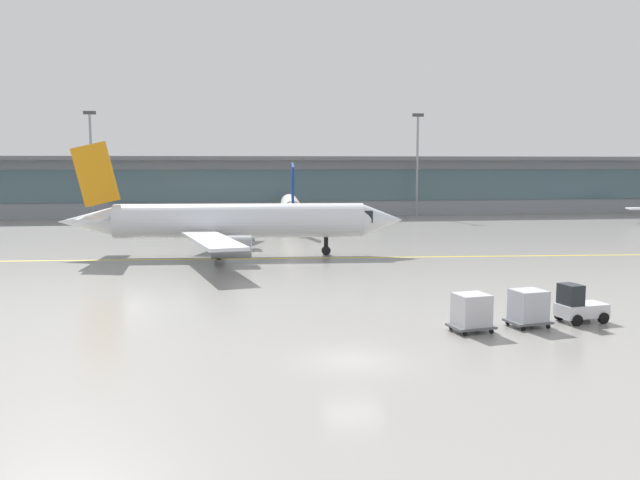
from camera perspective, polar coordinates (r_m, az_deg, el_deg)
The scene contains 10 objects.
ground_plane at distance 29.79m, azimuth 2.78°, elevation -10.12°, with size 400.00×400.00×0.00m, color gray.
taxiway_centreline_stripe at distance 60.97m, azimuth -6.68°, elevation -1.58°, with size 110.00×0.36×0.01m, color yellow.
terminal_concourse at distance 112.53m, azimuth -5.24°, elevation 4.63°, with size 225.36×11.00×9.60m.
gate_airplane_1 at distance 92.05m, azimuth -2.48°, elevation 2.79°, with size 24.10×25.98×8.60m.
taxiing_regional_jet at distance 62.63m, azimuth -7.13°, elevation 1.52°, with size 31.67×29.38×10.49m.
baggage_tug at distance 39.04m, azimuth 20.93°, elevation -5.20°, with size 2.81×2.01×2.10m.
cargo_dolly_lead at distance 37.12m, azimuth 17.15°, elevation -5.40°, with size 2.35×1.95×1.94m.
cargo_dolly_trailing at distance 35.30m, azimuth 12.64°, elevation -5.87°, with size 2.35×1.95×1.94m.
apron_light_mast_1 at distance 106.14m, azimuth -18.71°, elevation 6.29°, with size 1.80×0.36×16.13m.
apron_light_mast_2 at distance 109.20m, azimuth 8.20°, elevation 6.60°, with size 1.80×0.36×16.31m.
Camera 1 is at (-5.35, -28.05, 8.51)m, focal length 37.98 mm.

